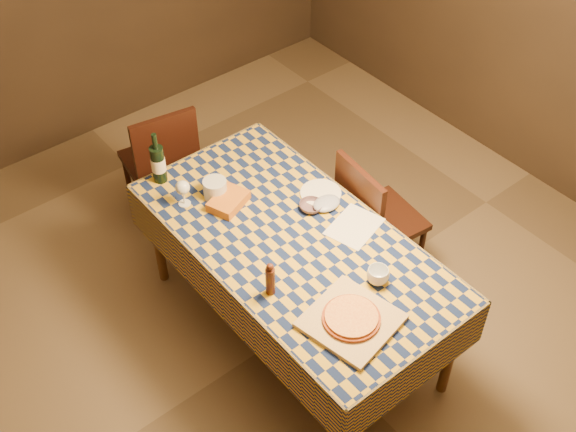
{
  "coord_description": "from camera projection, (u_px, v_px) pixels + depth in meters",
  "views": [
    {
      "loc": [
        -1.67,
        -2.01,
        3.47
      ],
      "look_at": [
        0.0,
        0.05,
        0.9
      ],
      "focal_mm": 45.0,
      "sensor_mm": 36.0,
      "label": 1
    }
  ],
  "objects": [
    {
      "name": "cutting_board",
      "position": [
        351.0,
        321.0,
        3.35
      ],
      "size": [
        0.46,
        0.46,
        0.02
      ],
      "primitive_type": "cube",
      "rotation": [
        0.0,
        0.0,
        0.19
      ],
      "color": "tan",
      "rests_on": "dining_table"
    },
    {
      "name": "deli_tub",
      "position": [
        215.0,
        189.0,
        3.95
      ],
      "size": [
        0.13,
        0.13,
        0.11
      ],
      "primitive_type": "cylinder",
      "rotation": [
        0.0,
        0.0,
        0.01
      ],
      "color": "silver",
      "rests_on": "dining_table"
    },
    {
      "name": "dining_table",
      "position": [
        294.0,
        249.0,
        3.8
      ],
      "size": [
        0.94,
        1.84,
        0.77
      ],
      "color": "brown",
      "rests_on": "ground"
    },
    {
      "name": "wine_glass",
      "position": [
        183.0,
        188.0,
        3.87
      ],
      "size": [
        0.08,
        0.08,
        0.16
      ],
      "color": "silver",
      "rests_on": "dining_table"
    },
    {
      "name": "flour_patch",
      "position": [
        354.0,
        226.0,
        3.82
      ],
      "size": [
        0.34,
        0.29,
        0.0
      ],
      "primitive_type": "cube",
      "rotation": [
        0.0,
        0.0,
        0.28
      ],
      "color": "silver",
      "rests_on": "dining_table"
    },
    {
      "name": "wine_bottle",
      "position": [
        158.0,
        163.0,
        4.0
      ],
      "size": [
        0.11,
        0.11,
        0.32
      ],
      "color": "black",
      "rests_on": "dining_table"
    },
    {
      "name": "chair_far",
      "position": [
        163.0,
        160.0,
        4.6
      ],
      "size": [
        0.48,
        0.49,
        0.93
      ],
      "color": "black",
      "rests_on": "ground"
    },
    {
      "name": "bowl",
      "position": [
        311.0,
        206.0,
        3.9
      ],
      "size": [
        0.15,
        0.15,
        0.04
      ],
      "primitive_type": "imported",
      "rotation": [
        0.0,
        0.0,
        0.2
      ],
      "color": "#58404A",
      "rests_on": "dining_table"
    },
    {
      "name": "pizza",
      "position": [
        351.0,
        317.0,
        3.34
      ],
      "size": [
        0.3,
        0.3,
        0.03
      ],
      "color": "#943B18",
      "rests_on": "cutting_board"
    },
    {
      "name": "flour_bag",
      "position": [
        327.0,
        203.0,
        3.91
      ],
      "size": [
        0.17,
        0.13,
        0.05
      ],
      "primitive_type": "ellipsoid",
      "rotation": [
        0.0,
        0.0,
        0.07
      ],
      "color": "#929ABB",
      "rests_on": "dining_table"
    },
    {
      "name": "pepper_mill",
      "position": [
        270.0,
        279.0,
        3.43
      ],
      "size": [
        0.05,
        0.05,
        0.2
      ],
      "color": "#471D10",
      "rests_on": "dining_table"
    },
    {
      "name": "room",
      "position": [
        295.0,
        152.0,
        3.35
      ],
      "size": [
        5.0,
        5.1,
        2.7
      ],
      "color": "brown",
      "rests_on": "ground"
    },
    {
      "name": "takeout_container",
      "position": [
        228.0,
        201.0,
        3.92
      ],
      "size": [
        0.26,
        0.22,
        0.05
      ],
      "primitive_type": "cube",
      "rotation": [
        0.0,
        0.0,
        0.37
      ],
      "color": "#B86118",
      "rests_on": "dining_table"
    },
    {
      "name": "chair_right",
      "position": [
        372.0,
        216.0,
        4.23
      ],
      "size": [
        0.47,
        0.47,
        0.93
      ],
      "color": "black",
      "rests_on": "ground"
    },
    {
      "name": "white_plate",
      "position": [
        321.0,
        193.0,
        4.0
      ],
      "size": [
        0.29,
        0.29,
        0.01
      ],
      "primitive_type": "cylinder",
      "rotation": [
        0.0,
        0.0,
        -0.33
      ],
      "color": "white",
      "rests_on": "dining_table"
    },
    {
      "name": "tumbler",
      "position": [
        378.0,
        276.0,
        3.51
      ],
      "size": [
        0.12,
        0.12,
        0.09
      ],
      "primitive_type": "imported",
      "rotation": [
        0.0,
        0.0,
        0.07
      ],
      "color": "white",
      "rests_on": "dining_table"
    }
  ]
}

